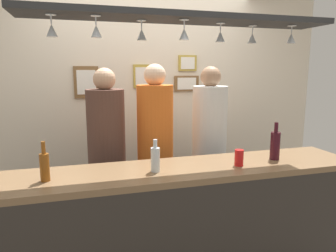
{
  "coord_description": "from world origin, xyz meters",
  "views": [
    {
      "loc": [
        -0.72,
        -2.43,
        1.66
      ],
      "look_at": [
        0.0,
        0.1,
        1.19
      ],
      "focal_mm": 33.33,
      "sensor_mm": 36.0,
      "label": 1
    }
  ],
  "objects_px": {
    "person_middle_orange_shirt": "(155,137)",
    "picture_frame_upper_small": "(188,63)",
    "drink_can": "(239,158)",
    "picture_frame_crest": "(141,76)",
    "bottle_soda_clear": "(155,159)",
    "picture_frame_caricature": "(86,82)",
    "picture_frame_lower_pair": "(187,84)",
    "person_right_white_patterned_shirt": "(209,135)",
    "person_left_brown_shirt": "(107,142)",
    "bottle_beer_amber_tall": "(45,166)",
    "bottle_wine_dark_red": "(275,145)"
  },
  "relations": [
    {
      "from": "bottle_soda_clear",
      "to": "person_right_white_patterned_shirt",
      "type": "bearing_deg",
      "value": 45.94
    },
    {
      "from": "person_right_white_patterned_shirt",
      "to": "picture_frame_lower_pair",
      "type": "height_order",
      "value": "person_right_white_patterned_shirt"
    },
    {
      "from": "bottle_soda_clear",
      "to": "person_middle_orange_shirt",
      "type": "bearing_deg",
      "value": 76.51
    },
    {
      "from": "person_middle_orange_shirt",
      "to": "picture_frame_lower_pair",
      "type": "distance_m",
      "value": 0.99
    },
    {
      "from": "bottle_wine_dark_red",
      "to": "bottle_soda_clear",
      "type": "relative_size",
      "value": 1.3
    },
    {
      "from": "bottle_wine_dark_red",
      "to": "bottle_soda_clear",
      "type": "xyz_separation_m",
      "value": [
        -0.99,
        -0.03,
        -0.03
      ]
    },
    {
      "from": "picture_frame_caricature",
      "to": "bottle_soda_clear",
      "type": "bearing_deg",
      "value": -74.07
    },
    {
      "from": "bottle_beer_amber_tall",
      "to": "picture_frame_upper_small",
      "type": "xyz_separation_m",
      "value": [
        1.46,
        1.43,
        0.68
      ]
    },
    {
      "from": "bottle_beer_amber_tall",
      "to": "person_middle_orange_shirt",
      "type": "bearing_deg",
      "value": 39.7
    },
    {
      "from": "person_left_brown_shirt",
      "to": "person_right_white_patterned_shirt",
      "type": "bearing_deg",
      "value": -0.0
    },
    {
      "from": "person_middle_orange_shirt",
      "to": "bottle_beer_amber_tall",
      "type": "xyz_separation_m",
      "value": [
        -0.91,
        -0.75,
        0.02
      ]
    },
    {
      "from": "picture_frame_caricature",
      "to": "picture_frame_upper_small",
      "type": "height_order",
      "value": "picture_frame_upper_small"
    },
    {
      "from": "person_middle_orange_shirt",
      "to": "person_right_white_patterned_shirt",
      "type": "xyz_separation_m",
      "value": [
        0.55,
        -0.0,
        -0.01
      ]
    },
    {
      "from": "drink_can",
      "to": "picture_frame_upper_small",
      "type": "height_order",
      "value": "picture_frame_upper_small"
    },
    {
      "from": "person_middle_orange_shirt",
      "to": "person_left_brown_shirt",
      "type": "bearing_deg",
      "value": 180.0
    },
    {
      "from": "bottle_soda_clear",
      "to": "picture_frame_caricature",
      "type": "bearing_deg",
      "value": 105.93
    },
    {
      "from": "picture_frame_upper_small",
      "to": "person_left_brown_shirt",
      "type": "bearing_deg",
      "value": -145.97
    },
    {
      "from": "picture_frame_crest",
      "to": "person_left_brown_shirt",
      "type": "bearing_deg",
      "value": -124.16
    },
    {
      "from": "person_right_white_patterned_shirt",
      "to": "picture_frame_caricature",
      "type": "xyz_separation_m",
      "value": [
        -1.15,
        0.68,
        0.51
      ]
    },
    {
      "from": "person_left_brown_shirt",
      "to": "picture_frame_caricature",
      "type": "bearing_deg",
      "value": 101.53
    },
    {
      "from": "person_middle_orange_shirt",
      "to": "picture_frame_upper_small",
      "type": "relative_size",
      "value": 7.81
    },
    {
      "from": "person_left_brown_shirt",
      "to": "picture_frame_lower_pair",
      "type": "height_order",
      "value": "person_left_brown_shirt"
    },
    {
      "from": "bottle_soda_clear",
      "to": "drink_can",
      "type": "distance_m",
      "value": 0.63
    },
    {
      "from": "person_left_brown_shirt",
      "to": "picture_frame_lower_pair",
      "type": "bearing_deg",
      "value": 34.28
    },
    {
      "from": "picture_frame_caricature",
      "to": "picture_frame_upper_small",
      "type": "distance_m",
      "value": 1.17
    },
    {
      "from": "drink_can",
      "to": "person_right_white_patterned_shirt",
      "type": "bearing_deg",
      "value": 82.48
    },
    {
      "from": "picture_frame_lower_pair",
      "to": "picture_frame_caricature",
      "type": "height_order",
      "value": "picture_frame_caricature"
    },
    {
      "from": "person_left_brown_shirt",
      "to": "person_middle_orange_shirt",
      "type": "relative_size",
      "value": 0.98
    },
    {
      "from": "picture_frame_caricature",
      "to": "picture_frame_upper_small",
      "type": "relative_size",
      "value": 1.55
    },
    {
      "from": "bottle_beer_amber_tall",
      "to": "picture_frame_lower_pair",
      "type": "relative_size",
      "value": 0.87
    },
    {
      "from": "person_middle_orange_shirt",
      "to": "drink_can",
      "type": "relative_size",
      "value": 14.09
    },
    {
      "from": "picture_frame_crest",
      "to": "drink_can",
      "type": "bearing_deg",
      "value": -73.48
    },
    {
      "from": "person_right_white_patterned_shirt",
      "to": "picture_frame_crest",
      "type": "distance_m",
      "value": 1.04
    },
    {
      "from": "bottle_beer_amber_tall",
      "to": "person_right_white_patterned_shirt",
      "type": "bearing_deg",
      "value": 27.28
    },
    {
      "from": "person_middle_orange_shirt",
      "to": "bottle_wine_dark_red",
      "type": "relative_size",
      "value": 5.73
    },
    {
      "from": "person_middle_orange_shirt",
      "to": "drink_can",
      "type": "height_order",
      "value": "person_middle_orange_shirt"
    },
    {
      "from": "person_middle_orange_shirt",
      "to": "picture_frame_caricature",
      "type": "height_order",
      "value": "person_middle_orange_shirt"
    },
    {
      "from": "bottle_beer_amber_tall",
      "to": "bottle_soda_clear",
      "type": "distance_m",
      "value": 0.73
    },
    {
      "from": "person_right_white_patterned_shirt",
      "to": "bottle_wine_dark_red",
      "type": "height_order",
      "value": "person_right_white_patterned_shirt"
    },
    {
      "from": "bottle_wine_dark_red",
      "to": "drink_can",
      "type": "relative_size",
      "value": 2.46
    },
    {
      "from": "person_left_brown_shirt",
      "to": "person_right_white_patterned_shirt",
      "type": "relative_size",
      "value": 0.99
    },
    {
      "from": "picture_frame_lower_pair",
      "to": "drink_can",
      "type": "bearing_deg",
      "value": -93.79
    },
    {
      "from": "person_right_white_patterned_shirt",
      "to": "bottle_soda_clear",
      "type": "distance_m",
      "value": 1.06
    },
    {
      "from": "bottle_beer_amber_tall",
      "to": "drink_can",
      "type": "xyz_separation_m",
      "value": [
        1.35,
        -0.05,
        -0.04
      ]
    },
    {
      "from": "picture_frame_upper_small",
      "to": "picture_frame_caricature",
      "type": "bearing_deg",
      "value": 180.0
    },
    {
      "from": "picture_frame_upper_small",
      "to": "picture_frame_crest",
      "type": "bearing_deg",
      "value": 180.0
    },
    {
      "from": "person_right_white_patterned_shirt",
      "to": "bottle_beer_amber_tall",
      "type": "relative_size",
      "value": 6.53
    },
    {
      "from": "drink_can",
      "to": "picture_frame_lower_pair",
      "type": "relative_size",
      "value": 0.41
    },
    {
      "from": "picture_frame_lower_pair",
      "to": "picture_frame_crest",
      "type": "height_order",
      "value": "picture_frame_crest"
    },
    {
      "from": "drink_can",
      "to": "picture_frame_upper_small",
      "type": "xyz_separation_m",
      "value": [
        0.11,
        1.48,
        0.72
      ]
    }
  ]
}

